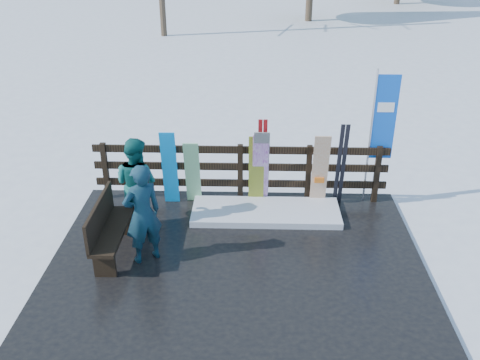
{
  "coord_description": "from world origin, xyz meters",
  "views": [
    {
      "loc": [
        0.27,
        -7.0,
        5.12
      ],
      "look_at": [
        0.03,
        1.0,
        1.1
      ],
      "focal_mm": 40.0,
      "sensor_mm": 36.0,
      "label": 1
    }
  ],
  "objects_px": {
    "snowboard_1": "(193,173)",
    "rental_flag": "(381,123)",
    "snowboard_2": "(256,171)",
    "snowboard_5": "(320,171)",
    "person_front": "(143,214)",
    "bench": "(108,227)",
    "person_back": "(137,183)",
    "snowboard_4": "(261,168)",
    "snowboard_3": "(260,170)",
    "snowboard_0": "(170,168)"
  },
  "relations": [
    {
      "from": "snowboard_0",
      "to": "rental_flag",
      "type": "xyz_separation_m",
      "value": [
        3.89,
        0.27,
        0.85
      ]
    },
    {
      "from": "snowboard_5",
      "to": "person_front",
      "type": "bearing_deg",
      "value": -148.0
    },
    {
      "from": "snowboard_1",
      "to": "snowboard_5",
      "type": "distance_m",
      "value": 2.38
    },
    {
      "from": "snowboard_3",
      "to": "person_front",
      "type": "xyz_separation_m",
      "value": [
        -1.84,
        -1.84,
        0.09
      ]
    },
    {
      "from": "snowboard_0",
      "to": "snowboard_3",
      "type": "height_order",
      "value": "snowboard_0"
    },
    {
      "from": "snowboard_2",
      "to": "rental_flag",
      "type": "distance_m",
      "value": 2.44
    },
    {
      "from": "snowboard_4",
      "to": "rental_flag",
      "type": "relative_size",
      "value": 0.62
    },
    {
      "from": "snowboard_2",
      "to": "person_front",
      "type": "relative_size",
      "value": 0.88
    },
    {
      "from": "bench",
      "to": "person_back",
      "type": "relative_size",
      "value": 0.9
    },
    {
      "from": "snowboard_3",
      "to": "snowboard_5",
      "type": "distance_m",
      "value": 1.11
    },
    {
      "from": "snowboard_0",
      "to": "person_front",
      "type": "relative_size",
      "value": 0.9
    },
    {
      "from": "snowboard_5",
      "to": "snowboard_0",
      "type": "bearing_deg",
      "value": -180.0
    },
    {
      "from": "person_front",
      "to": "person_back",
      "type": "distance_m",
      "value": 1.11
    },
    {
      "from": "snowboard_0",
      "to": "person_back",
      "type": "height_order",
      "value": "person_back"
    },
    {
      "from": "snowboard_1",
      "to": "rental_flag",
      "type": "xyz_separation_m",
      "value": [
        3.46,
        0.27,
        0.94
      ]
    },
    {
      "from": "person_back",
      "to": "snowboard_4",
      "type": "bearing_deg",
      "value": -134.04
    },
    {
      "from": "snowboard_1",
      "to": "snowboard_2",
      "type": "distance_m",
      "value": 1.2
    },
    {
      "from": "snowboard_3",
      "to": "person_back",
      "type": "distance_m",
      "value": 2.29
    },
    {
      "from": "rental_flag",
      "to": "person_back",
      "type": "distance_m",
      "value": 4.53
    },
    {
      "from": "snowboard_2",
      "to": "person_back",
      "type": "height_order",
      "value": "person_back"
    },
    {
      "from": "snowboard_2",
      "to": "person_front",
      "type": "bearing_deg",
      "value": -133.77
    },
    {
      "from": "person_back",
      "to": "snowboard_0",
      "type": "bearing_deg",
      "value": -94.19
    },
    {
      "from": "snowboard_1",
      "to": "rental_flag",
      "type": "relative_size",
      "value": 0.52
    },
    {
      "from": "snowboard_4",
      "to": "snowboard_1",
      "type": "bearing_deg",
      "value": 180.0
    },
    {
      "from": "snowboard_5",
      "to": "person_front",
      "type": "height_order",
      "value": "person_front"
    },
    {
      "from": "snowboard_2",
      "to": "snowboard_5",
      "type": "distance_m",
      "value": 1.18
    },
    {
      "from": "snowboard_1",
      "to": "rental_flag",
      "type": "bearing_deg",
      "value": 4.46
    },
    {
      "from": "bench",
      "to": "snowboard_5",
      "type": "height_order",
      "value": "snowboard_5"
    },
    {
      "from": "snowboard_1",
      "to": "rental_flag",
      "type": "height_order",
      "value": "rental_flag"
    },
    {
      "from": "snowboard_2",
      "to": "rental_flag",
      "type": "height_order",
      "value": "rental_flag"
    },
    {
      "from": "snowboard_4",
      "to": "person_front",
      "type": "distance_m",
      "value": 2.62
    },
    {
      "from": "bench",
      "to": "rental_flag",
      "type": "height_order",
      "value": "rental_flag"
    },
    {
      "from": "snowboard_3",
      "to": "snowboard_5",
      "type": "bearing_deg",
      "value": -0.0
    },
    {
      "from": "snowboard_0",
      "to": "snowboard_5",
      "type": "xyz_separation_m",
      "value": [
        2.81,
        0.0,
        -0.01
      ]
    },
    {
      "from": "snowboard_1",
      "to": "snowboard_0",
      "type": "bearing_deg",
      "value": -180.0
    },
    {
      "from": "snowboard_4",
      "to": "rental_flag",
      "type": "xyz_separation_m",
      "value": [
        2.17,
        0.27,
        0.82
      ]
    },
    {
      "from": "snowboard_5",
      "to": "person_front",
      "type": "xyz_separation_m",
      "value": [
        -2.95,
        -1.84,
        0.1
      ]
    },
    {
      "from": "rental_flag",
      "to": "snowboard_5",
      "type": "bearing_deg",
      "value": -165.99
    },
    {
      "from": "person_back",
      "to": "snowboard_1",
      "type": "bearing_deg",
      "value": -112.39
    },
    {
      "from": "snowboard_1",
      "to": "snowboard_5",
      "type": "height_order",
      "value": "snowboard_5"
    },
    {
      "from": "snowboard_1",
      "to": "snowboard_2",
      "type": "relative_size",
      "value": 0.92
    },
    {
      "from": "snowboard_3",
      "to": "snowboard_4",
      "type": "relative_size",
      "value": 0.96
    },
    {
      "from": "snowboard_1",
      "to": "person_back",
      "type": "distance_m",
      "value": 1.19
    },
    {
      "from": "rental_flag",
      "to": "person_front",
      "type": "bearing_deg",
      "value": -152.33
    },
    {
      "from": "snowboard_0",
      "to": "snowboard_1",
      "type": "distance_m",
      "value": 0.44
    },
    {
      "from": "bench",
      "to": "snowboard_3",
      "type": "xyz_separation_m",
      "value": [
        2.46,
        1.73,
        0.24
      ]
    },
    {
      "from": "snowboard_2",
      "to": "person_front",
      "type": "xyz_separation_m",
      "value": [
        -1.77,
        -1.84,
        0.11
      ]
    },
    {
      "from": "snowboard_1",
      "to": "person_back",
      "type": "bearing_deg",
      "value": -138.67
    },
    {
      "from": "snowboard_4",
      "to": "snowboard_5",
      "type": "relative_size",
      "value": 1.07
    },
    {
      "from": "snowboard_1",
      "to": "snowboard_4",
      "type": "relative_size",
      "value": 0.84
    }
  ]
}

